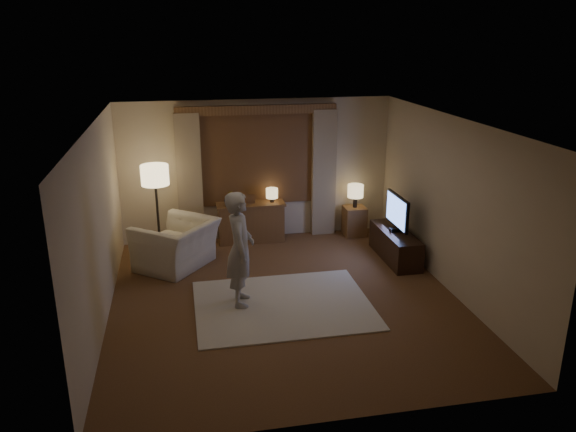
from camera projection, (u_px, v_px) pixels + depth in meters
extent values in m
cube|color=brown|center=(285.00, 300.00, 8.24)|extent=(5.00, 5.50, 0.02)
cube|color=silver|center=(285.00, 122.00, 7.42)|extent=(5.00, 5.50, 0.02)
cube|color=beige|center=(257.00, 170.00, 10.40)|extent=(5.00, 0.02, 2.60)
cube|color=beige|center=(341.00, 306.00, 5.26)|extent=(5.00, 0.02, 2.60)
cube|color=beige|center=(98.00, 227.00, 7.37)|extent=(0.02, 5.50, 2.60)
cube|color=beige|center=(452.00, 205.00, 8.29)|extent=(0.02, 5.50, 2.60)
cube|color=black|center=(257.00, 157.00, 10.30)|extent=(2.00, 0.01, 1.70)
cube|color=brown|center=(257.00, 157.00, 10.29)|extent=(2.08, 0.04, 1.78)
cube|color=tan|center=(189.00, 180.00, 10.10)|extent=(0.45, 0.12, 2.40)
cube|color=tan|center=(324.00, 173.00, 10.56)|extent=(0.45, 0.12, 2.40)
cube|color=brown|center=(257.00, 110.00, 9.97)|extent=(2.90, 0.14, 0.16)
cube|color=beige|center=(283.00, 305.00, 8.06)|extent=(2.50, 2.00, 0.02)
cube|color=brown|center=(251.00, 223.00, 10.43)|extent=(1.20, 0.40, 0.70)
cube|color=brown|center=(251.00, 200.00, 10.29)|extent=(0.16, 0.02, 0.20)
imported|color=#999999|center=(229.00, 199.00, 10.20)|extent=(0.17, 0.13, 0.30)
cylinder|color=black|center=(272.00, 201.00, 10.37)|extent=(0.08, 0.08, 0.12)
cylinder|color=beige|center=(272.00, 193.00, 10.33)|extent=(0.22, 0.22, 0.18)
cylinder|color=black|center=(161.00, 253.00, 9.90)|extent=(0.34, 0.34, 0.03)
cylinder|color=black|center=(158.00, 220.00, 9.71)|extent=(0.04, 0.04, 1.28)
cylinder|color=beige|center=(155.00, 175.00, 9.45)|extent=(0.47, 0.47, 0.34)
imported|color=beige|center=(177.00, 245.00, 9.27)|extent=(1.56, 1.59, 0.78)
cube|color=brown|center=(354.00, 221.00, 10.77)|extent=(0.40, 0.40, 0.56)
cylinder|color=black|center=(355.00, 202.00, 10.65)|extent=(0.08, 0.08, 0.20)
cylinder|color=beige|center=(355.00, 191.00, 10.58)|extent=(0.30, 0.30, 0.24)
cube|color=black|center=(395.00, 245.00, 9.64)|extent=(0.45, 1.40, 0.50)
cube|color=black|center=(396.00, 230.00, 9.55)|extent=(0.22, 0.10, 0.06)
cube|color=black|center=(397.00, 211.00, 9.45)|extent=(0.05, 0.89, 0.54)
cube|color=#5D8CFF|center=(396.00, 211.00, 9.44)|extent=(0.00, 0.82, 0.49)
imported|color=#AAA49D|center=(240.00, 249.00, 7.85)|extent=(0.48, 0.65, 1.66)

